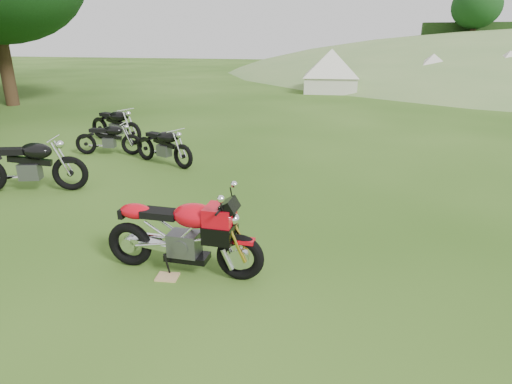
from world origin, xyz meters
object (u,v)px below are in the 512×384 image
(plywood_board, at_px, (167,277))
(tent_right, at_px, (507,71))
(sport_motorcycle, at_px, (182,229))
(tent_mid, at_px, (432,71))
(tent_left, at_px, (331,70))
(vintage_moto_b, at_px, (163,145))
(vintage_moto_d, at_px, (115,124))
(vintage_moto_a, at_px, (27,164))
(vintage_moto_c, at_px, (108,138))

(plywood_board, distance_m, tent_right, 24.36)
(sport_motorcycle, relative_size, tent_mid, 0.77)
(plywood_board, bearing_deg, tent_left, 89.78)
(vintage_moto_b, bearing_deg, tent_mid, 87.64)
(vintage_moto_b, bearing_deg, vintage_moto_d, 163.73)
(plywood_board, relative_size, vintage_moto_a, 0.13)
(vintage_moto_d, height_order, tent_mid, tent_mid)
(tent_mid, bearing_deg, vintage_moto_c, -124.27)
(vintage_moto_a, distance_m, vintage_moto_b, 2.96)
(plywood_board, relative_size, tent_left, 0.10)
(vintage_moto_a, height_order, tent_mid, tent_mid)
(plywood_board, height_order, tent_left, tent_left)
(vintage_moto_c, relative_size, tent_mid, 0.64)
(plywood_board, relative_size, vintage_moto_c, 0.16)
(vintage_moto_d, xyz_separation_m, tent_mid, (10.50, 16.41, 0.61))
(vintage_moto_b, xyz_separation_m, tent_right, (11.79, 17.66, 0.73))
(plywood_board, xyz_separation_m, vintage_moto_c, (-4.16, 5.26, 0.43))
(vintage_moto_a, distance_m, tent_left, 19.00)
(tent_left, bearing_deg, tent_right, 3.61)
(vintage_moto_b, distance_m, tent_right, 21.25)
(sport_motorcycle, relative_size, vintage_moto_d, 1.00)
(vintage_moto_a, bearing_deg, vintage_moto_b, 36.48)
(vintage_moto_c, distance_m, tent_right, 21.91)
(vintage_moto_a, xyz_separation_m, vintage_moto_b, (1.67, 2.45, -0.09))
(tent_right, bearing_deg, tent_left, -179.81)
(sport_motorcycle, distance_m, tent_left, 20.66)
(vintage_moto_b, relative_size, tent_mid, 0.69)
(sport_motorcycle, height_order, plywood_board, sport_motorcycle)
(vintage_moto_a, relative_size, vintage_moto_c, 1.29)
(tent_mid, relative_size, tent_right, 0.94)
(tent_left, bearing_deg, vintage_moto_a, -108.50)
(tent_mid, bearing_deg, tent_right, -15.12)
(sport_motorcycle, distance_m, plywood_board, 0.64)
(plywood_board, distance_m, vintage_moto_a, 4.69)
(vintage_moto_c, xyz_separation_m, tent_mid, (9.84, 17.82, 0.69))
(plywood_board, relative_size, tent_mid, 0.10)
(vintage_moto_b, bearing_deg, plywood_board, -42.25)
(vintage_moto_a, xyz_separation_m, vintage_moto_c, (-0.13, 2.94, -0.13))
(plywood_board, xyz_separation_m, tent_left, (0.08, 20.85, 1.22))
(vintage_moto_c, distance_m, tent_mid, 20.37)
(vintage_moto_b, relative_size, vintage_moto_d, 0.91)
(vintage_moto_b, relative_size, tent_right, 0.65)
(vintage_moto_b, relative_size, tent_left, 0.64)
(tent_right, bearing_deg, tent_mid, 160.82)
(vintage_moto_a, xyz_separation_m, vintage_moto_d, (-0.79, 4.34, -0.04))
(vintage_moto_a, bearing_deg, plywood_board, -49.22)
(sport_motorcycle, relative_size, vintage_moto_c, 1.19)
(plywood_board, height_order, tent_mid, tent_mid)
(plywood_board, relative_size, tent_right, 0.10)
(vintage_moto_a, height_order, tent_left, tent_left)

